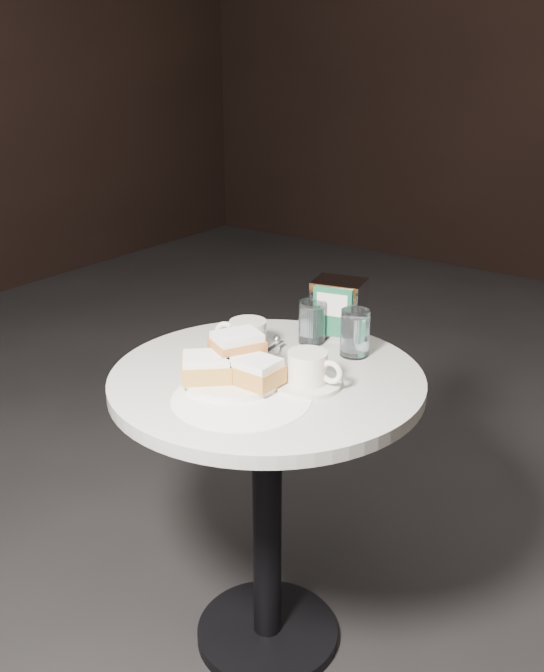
{
  "coord_description": "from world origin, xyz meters",
  "views": [
    {
      "loc": [
        0.9,
        -1.21,
        1.44
      ],
      "look_at": [
        0.0,
        0.02,
        0.83
      ],
      "focal_mm": 40.0,
      "sensor_mm": 36.0,
      "label": 1
    }
  ],
  "objects_px": {
    "coffee_cup_right": "(308,371)",
    "napkin_dispenser": "(339,308)",
    "beignet_plate": "(233,367)",
    "water_glass_right": "(355,334)",
    "cafe_table": "(267,452)",
    "water_glass_left": "(312,323)",
    "coffee_cup_left": "(248,338)"
  },
  "relations": [
    {
      "from": "coffee_cup_right",
      "to": "napkin_dispenser",
      "type": "xyz_separation_m",
      "value": [
        -0.1,
        0.29,
        0.04
      ]
    },
    {
      "from": "beignet_plate",
      "to": "water_glass_right",
      "type": "bearing_deg",
      "value": 65.37
    },
    {
      "from": "cafe_table",
      "to": "water_glass_right",
      "type": "bearing_deg",
      "value": 64.4
    },
    {
      "from": "water_glass_right",
      "to": "napkin_dispenser",
      "type": "relative_size",
      "value": 0.77
    },
    {
      "from": "coffee_cup_right",
      "to": "napkin_dispenser",
      "type": "distance_m",
      "value": 0.31
    },
    {
      "from": "water_glass_left",
      "to": "beignet_plate",
      "type": "bearing_deg",
      "value": -91.47
    },
    {
      "from": "cafe_table",
      "to": "coffee_cup_right",
      "type": "bearing_deg",
      "value": 2.97
    },
    {
      "from": "cafe_table",
      "to": "napkin_dispenser",
      "type": "xyz_separation_m",
      "value": [
        0.0,
        0.3,
        0.27
      ]
    },
    {
      "from": "beignet_plate",
      "to": "cafe_table",
      "type": "bearing_deg",
      "value": 68.01
    },
    {
      "from": "coffee_cup_left",
      "to": "water_glass_left",
      "type": "xyz_separation_m",
      "value": [
        0.09,
        0.14,
        0.02
      ]
    },
    {
      "from": "cafe_table",
      "to": "napkin_dispenser",
      "type": "height_order",
      "value": "napkin_dispenser"
    },
    {
      "from": "coffee_cup_left",
      "to": "water_glass_left",
      "type": "bearing_deg",
      "value": 35.38
    },
    {
      "from": "water_glass_left",
      "to": "coffee_cup_left",
      "type": "bearing_deg",
      "value": -122.57
    },
    {
      "from": "cafe_table",
      "to": "water_glass_right",
      "type": "distance_m",
      "value": 0.34
    },
    {
      "from": "cafe_table",
      "to": "beignet_plate",
      "type": "relative_size",
      "value": 2.69
    },
    {
      "from": "coffee_cup_left",
      "to": "coffee_cup_right",
      "type": "relative_size",
      "value": 1.19
    },
    {
      "from": "coffee_cup_right",
      "to": "napkin_dispenser",
      "type": "bearing_deg",
      "value": 103.08
    },
    {
      "from": "water_glass_left",
      "to": "napkin_dispenser",
      "type": "bearing_deg",
      "value": 70.28
    },
    {
      "from": "water_glass_right",
      "to": "beignet_plate",
      "type": "bearing_deg",
      "value": -114.63
    },
    {
      "from": "water_glass_right",
      "to": "napkin_dispenser",
      "type": "height_order",
      "value": "napkin_dispenser"
    },
    {
      "from": "coffee_cup_right",
      "to": "water_glass_left",
      "type": "relative_size",
      "value": 1.57
    },
    {
      "from": "water_glass_left",
      "to": "water_glass_right",
      "type": "relative_size",
      "value": 0.95
    },
    {
      "from": "beignet_plate",
      "to": "coffee_cup_right",
      "type": "distance_m",
      "value": 0.16
    },
    {
      "from": "coffee_cup_right",
      "to": "water_glass_right",
      "type": "distance_m",
      "value": 0.21
    },
    {
      "from": "cafe_table",
      "to": "coffee_cup_left",
      "type": "height_order",
      "value": "coffee_cup_left"
    },
    {
      "from": "coffee_cup_right",
      "to": "water_glass_left",
      "type": "xyz_separation_m",
      "value": [
        -0.13,
        0.21,
        0.02
      ]
    },
    {
      "from": "cafe_table",
      "to": "coffee_cup_right",
      "type": "height_order",
      "value": "coffee_cup_right"
    },
    {
      "from": "cafe_table",
      "to": "coffee_cup_right",
      "type": "relative_size",
      "value": 4.55
    },
    {
      "from": "coffee_cup_right",
      "to": "water_glass_left",
      "type": "bearing_deg",
      "value": 115.09
    },
    {
      "from": "cafe_table",
      "to": "water_glass_left",
      "type": "distance_m",
      "value": 0.33
    },
    {
      "from": "beignet_plate",
      "to": "coffee_cup_left",
      "type": "distance_m",
      "value": 0.18
    },
    {
      "from": "coffee_cup_right",
      "to": "coffee_cup_left",
      "type": "bearing_deg",
      "value": 155.35
    }
  ]
}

